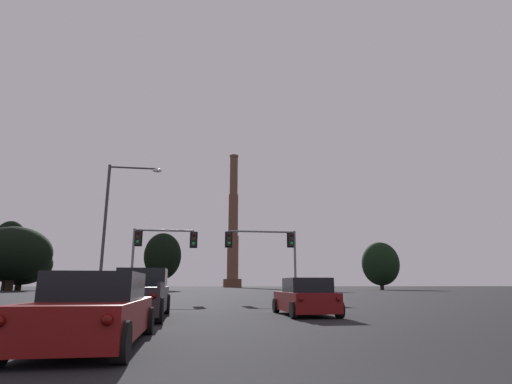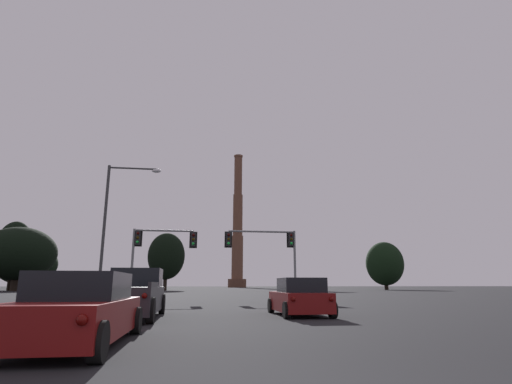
{
  "view_description": "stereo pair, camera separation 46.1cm",
  "coord_description": "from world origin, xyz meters",
  "px_view_note": "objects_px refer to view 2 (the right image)",
  "views": [
    {
      "loc": [
        -1.44,
        -2.97,
        1.18
      ],
      "look_at": [
        3.68,
        29.59,
        8.85
      ],
      "focal_mm": 28.0,
      "sensor_mm": 36.0,
      "label": 1
    },
    {
      "loc": [
        -0.99,
        -3.03,
        1.18
      ],
      "look_at": [
        3.68,
        29.59,
        8.85
      ],
      "focal_mm": 28.0,
      "sensor_mm": 36.0,
      "label": 2
    }
  ],
  "objects_px": {
    "smokestack": "(238,234)",
    "sedan_left_lane_third": "(78,311)",
    "hatchback_right_lane_second": "(299,298)",
    "street_lamp": "(113,217)",
    "traffic_light_overhead_left": "(155,246)",
    "traffic_light_overhead_right": "(271,246)",
    "pickup_truck_left_lane_second": "(131,295)"
  },
  "relations": [
    {
      "from": "sedan_left_lane_third",
      "to": "traffic_light_overhead_right",
      "type": "xyz_separation_m",
      "value": [
        7.9,
        21.94,
        3.41
      ]
    },
    {
      "from": "hatchback_right_lane_second",
      "to": "traffic_light_overhead_left",
      "type": "bearing_deg",
      "value": 116.55
    },
    {
      "from": "hatchback_right_lane_second",
      "to": "traffic_light_overhead_left",
      "type": "height_order",
      "value": "traffic_light_overhead_left"
    },
    {
      "from": "traffic_light_overhead_right",
      "to": "sedan_left_lane_third",
      "type": "bearing_deg",
      "value": -109.82
    },
    {
      "from": "pickup_truck_left_lane_second",
      "to": "street_lamp",
      "type": "xyz_separation_m",
      "value": [
        -3.45,
        12.4,
        4.92
      ]
    },
    {
      "from": "sedan_left_lane_third",
      "to": "smokestack",
      "type": "distance_m",
      "value": 169.77
    },
    {
      "from": "traffic_light_overhead_right",
      "to": "pickup_truck_left_lane_second",
      "type": "bearing_deg",
      "value": -117.98
    },
    {
      "from": "smokestack",
      "to": "sedan_left_lane_third",
      "type": "bearing_deg",
      "value": -96.57
    },
    {
      "from": "hatchback_right_lane_second",
      "to": "smokestack",
      "type": "distance_m",
      "value": 162.09
    },
    {
      "from": "hatchback_right_lane_second",
      "to": "smokestack",
      "type": "height_order",
      "value": "smokestack"
    },
    {
      "from": "sedan_left_lane_third",
      "to": "pickup_truck_left_lane_second",
      "type": "xyz_separation_m",
      "value": [
        -0.05,
        6.97,
        0.14
      ]
    },
    {
      "from": "hatchback_right_lane_second",
      "to": "traffic_light_overhead_right",
      "type": "xyz_separation_m",
      "value": [
        1.55,
        14.78,
        3.41
      ]
    },
    {
      "from": "pickup_truck_left_lane_second",
      "to": "traffic_light_overhead_left",
      "type": "bearing_deg",
      "value": 92.63
    },
    {
      "from": "sedan_left_lane_third",
      "to": "hatchback_right_lane_second",
      "type": "distance_m",
      "value": 9.57
    },
    {
      "from": "traffic_light_overhead_right",
      "to": "street_lamp",
      "type": "relative_size",
      "value": 0.61
    },
    {
      "from": "smokestack",
      "to": "pickup_truck_left_lane_second",
      "type": "bearing_deg",
      "value": -96.88
    },
    {
      "from": "traffic_light_overhead_right",
      "to": "traffic_light_overhead_left",
      "type": "xyz_separation_m",
      "value": [
        -8.74,
        -0.1,
        -0.09
      ]
    },
    {
      "from": "sedan_left_lane_third",
      "to": "hatchback_right_lane_second",
      "type": "relative_size",
      "value": 1.14
    },
    {
      "from": "traffic_light_overhead_left",
      "to": "smokestack",
      "type": "bearing_deg",
      "value": 82.12
    },
    {
      "from": "traffic_light_overhead_left",
      "to": "street_lamp",
      "type": "distance_m",
      "value": 4.02
    },
    {
      "from": "traffic_light_overhead_left",
      "to": "street_lamp",
      "type": "bearing_deg",
      "value": -137.27
    },
    {
      "from": "traffic_light_overhead_left",
      "to": "smokestack",
      "type": "distance_m",
      "value": 147.96
    },
    {
      "from": "sedan_left_lane_third",
      "to": "street_lamp",
      "type": "bearing_deg",
      "value": 100.44
    },
    {
      "from": "pickup_truck_left_lane_second",
      "to": "smokestack",
      "type": "bearing_deg",
      "value": 82.71
    },
    {
      "from": "hatchback_right_lane_second",
      "to": "street_lamp",
      "type": "distance_m",
      "value": 16.49
    },
    {
      "from": "street_lamp",
      "to": "sedan_left_lane_third",
      "type": "bearing_deg",
      "value": -79.75
    },
    {
      "from": "sedan_left_lane_third",
      "to": "pickup_truck_left_lane_second",
      "type": "bearing_deg",
      "value": 90.59
    },
    {
      "from": "street_lamp",
      "to": "smokestack",
      "type": "distance_m",
      "value": 150.55
    },
    {
      "from": "pickup_truck_left_lane_second",
      "to": "smokestack",
      "type": "height_order",
      "value": "smokestack"
    },
    {
      "from": "traffic_light_overhead_right",
      "to": "street_lamp",
      "type": "distance_m",
      "value": 11.81
    },
    {
      "from": "pickup_truck_left_lane_second",
      "to": "traffic_light_overhead_left",
      "type": "xyz_separation_m",
      "value": [
        -0.79,
        14.86,
        3.19
      ]
    },
    {
      "from": "sedan_left_lane_third",
      "to": "smokestack",
      "type": "relative_size",
      "value": 0.08
    }
  ]
}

